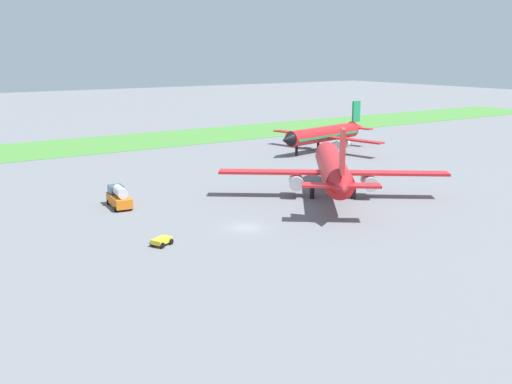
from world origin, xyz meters
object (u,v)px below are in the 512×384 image
object	(u,v)px
airplane_parked_jet_far	(325,134)
baggage_cart_near_gate	(162,241)
airplane_midfield_jet	(333,169)
fuel_truck_midfield	(119,197)

from	to	relation	value
airplane_parked_jet_far	baggage_cart_near_gate	world-z (taller)	airplane_parked_jet_far
airplane_midfield_jet	fuel_truck_midfield	world-z (taller)	airplane_midfield_jet
baggage_cart_near_gate	fuel_truck_midfield	distance (m)	20.34
airplane_parked_jet_far	fuel_truck_midfield	size ratio (longest dim) A/B	4.54
airplane_midfield_jet	fuel_truck_midfield	size ratio (longest dim) A/B	4.58
baggage_cart_near_gate	airplane_parked_jet_far	bearing A→B (deg)	-171.97
airplane_parked_jet_far	baggage_cart_near_gate	bearing A→B (deg)	22.70
airplane_parked_jet_far	airplane_midfield_jet	bearing A→B (deg)	39.17
airplane_parked_jet_far	baggage_cart_near_gate	size ratio (longest dim) A/B	10.53
airplane_midfield_jet	airplane_parked_jet_far	world-z (taller)	airplane_midfield_jet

